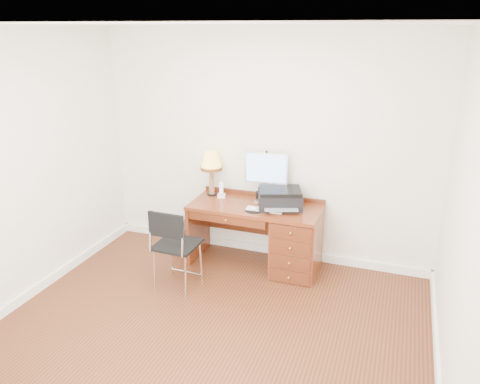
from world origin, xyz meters
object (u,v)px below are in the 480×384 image
at_px(chair, 174,241).
at_px(equipment_box, 189,236).
at_px(desk, 282,236).
at_px(monitor, 266,171).
at_px(printer, 280,198).
at_px(phone, 221,193).
at_px(leg_lamp, 211,163).

relative_size(chair, equipment_box, 2.68).
bearing_deg(equipment_box, desk, 20.20).
height_order(monitor, chair, monitor).
bearing_deg(printer, desk, -61.40).
relative_size(monitor, equipment_box, 1.67).
bearing_deg(monitor, equipment_box, 179.91).
xyz_separation_m(desk, monitor, (-0.26, 0.19, 0.70)).
bearing_deg(phone, monitor, -10.22).
distance_m(printer, phone, 0.75).
xyz_separation_m(chair, equipment_box, (-0.28, 0.91, -0.39)).
bearing_deg(desk, leg_lamp, 170.47).
bearing_deg(monitor, leg_lamp, 177.43).
relative_size(desk, phone, 7.94).
bearing_deg(phone, desk, -26.88).
height_order(printer, chair, printer).
bearing_deg(phone, equipment_box, 164.62).
relative_size(leg_lamp, chair, 0.59).
height_order(monitor, equipment_box, monitor).
height_order(phone, equipment_box, phone).
xyz_separation_m(monitor, leg_lamp, (-0.67, -0.04, 0.03)).
bearing_deg(chair, leg_lamp, 89.53).
bearing_deg(desk, phone, 171.45).
xyz_separation_m(leg_lamp, phone, (0.14, -0.04, -0.34)).
relative_size(printer, leg_lamp, 1.07).
height_order(leg_lamp, chair, leg_lamp).
distance_m(leg_lamp, equipment_box, 1.02).
distance_m(monitor, equipment_box, 1.36).
xyz_separation_m(leg_lamp, chair, (-0.03, -0.97, -0.59)).
height_order(leg_lamp, phone, leg_lamp).
height_order(desk, printer, printer).
height_order(phone, chair, phone).
bearing_deg(leg_lamp, phone, -14.99).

